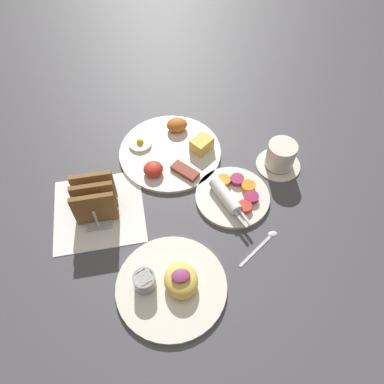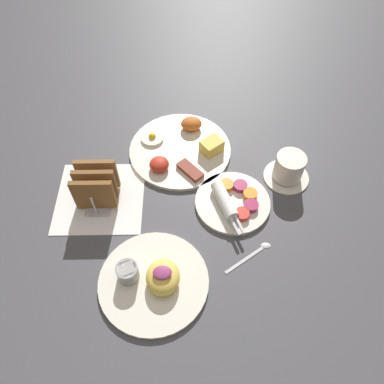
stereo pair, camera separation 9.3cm
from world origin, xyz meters
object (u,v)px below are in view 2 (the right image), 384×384
at_px(plate_breakfast, 181,148).
at_px(coffee_cup, 289,169).
at_px(toast_rack, 96,186).
at_px(plate_condiments, 233,201).
at_px(plate_foreground, 153,279).

distance_m(plate_breakfast, coffee_cup, 0.30).
bearing_deg(toast_rack, coffee_cup, 6.96).
relative_size(plate_condiments, coffee_cup, 1.68).
height_order(plate_breakfast, plate_condiments, plate_breakfast).
bearing_deg(plate_condiments, plate_foreground, -132.59).
xyz_separation_m(plate_breakfast, plate_foreground, (-0.06, -0.39, 0.00)).
distance_m(plate_breakfast, toast_rack, 0.26).
bearing_deg(plate_breakfast, coffee_cup, -19.58).
height_order(plate_condiments, plate_foreground, plate_foreground).
bearing_deg(plate_foreground, toast_rack, 122.65).
height_order(plate_condiments, coffee_cup, coffee_cup).
distance_m(plate_condiments, coffee_cup, 0.17).
bearing_deg(plate_foreground, plate_condiments, 47.41).
bearing_deg(coffee_cup, plate_foreground, -139.57).
relative_size(plate_breakfast, toast_rack, 2.44).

